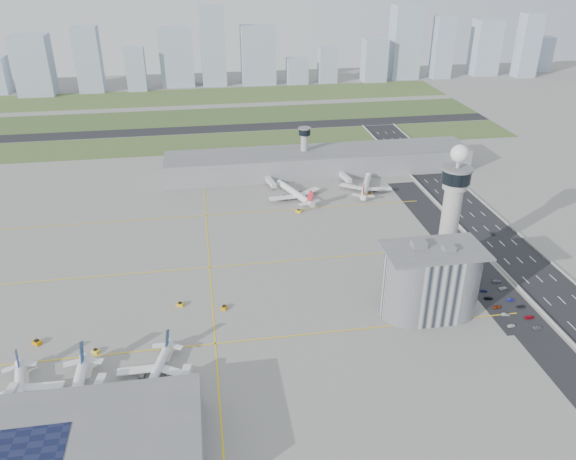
{
  "coord_description": "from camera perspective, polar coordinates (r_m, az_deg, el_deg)",
  "views": [
    {
      "loc": [
        -39.81,
        -211.11,
        143.01
      ],
      "look_at": [
        0.0,
        35.0,
        15.0
      ],
      "focal_mm": 35.0,
      "sensor_mm": 36.0,
      "label": 1
    }
  ],
  "objects": [
    {
      "name": "car_hw_2",
      "position": [
        394.04,
        15.77,
        4.93
      ],
      "size": [
        2.53,
        4.46,
        1.17
      ],
      "primitive_type": "imported",
      "rotation": [
        0.0,
        0.0,
        -0.14
      ],
      "color": "navy",
      "rests_on": "ground"
    },
    {
      "name": "car_lot_10",
      "position": [
        279.09,
        21.01,
        -5.55
      ],
      "size": [
        4.29,
        2.37,
        1.14
      ],
      "primitive_type": "imported",
      "rotation": [
        0.0,
        0.0,
        1.69
      ],
      "color": "silver",
      "rests_on": "ground"
    },
    {
      "name": "tug_3",
      "position": [
        254.05,
        -10.91,
        -7.4
      ],
      "size": [
        3.79,
        3.29,
        1.84
      ],
      "primitive_type": null,
      "rotation": [
        0.0,
        0.0,
        -1.99
      ],
      "color": "gold",
      "rests_on": "ground"
    },
    {
      "name": "barrier_left",
      "position": [
        290.99,
        21.27,
        -4.18
      ],
      "size": [
        0.6,
        500.0,
        1.2
      ],
      "primitive_type": "cube",
      "color": "#9E9E99",
      "rests_on": "ground"
    },
    {
      "name": "skyline_bldg_15",
      "position": [
        740.24,
        19.4,
        17.09
      ],
      "size": [
        30.25,
        24.2,
        63.4
      ],
      "primitive_type": "cube",
      "color": "#9EADC1",
      "rests_on": "ground"
    },
    {
      "name": "car_lot_4",
      "position": [
        274.19,
        19.28,
        -5.85
      ],
      "size": [
        3.39,
        1.78,
        1.1
      ],
      "primitive_type": "imported",
      "rotation": [
        0.0,
        0.0,
        1.42
      ],
      "color": "#151D4F",
      "rests_on": "ground"
    },
    {
      "name": "skyline_bldg_6",
      "position": [
        643.51,
        -15.19,
        15.5
      ],
      "size": [
        20.04,
        16.03,
        45.2
      ],
      "primitive_type": "cube",
      "color": "#9EADC1",
      "rests_on": "ground"
    },
    {
      "name": "airplane_far_a",
      "position": [
        350.79,
        0.67,
        4.18
      ],
      "size": [
        48.81,
        52.56,
        11.92
      ],
      "primitive_type": null,
      "rotation": [
        0.0,
        0.0,
        1.93
      ],
      "color": "white",
      "rests_on": "ground"
    },
    {
      "name": "skyline_bldg_11",
      "position": [
        663.11,
        4.05,
        16.38
      ],
      "size": [
        20.22,
        16.18,
        38.97
      ],
      "primitive_type": "cube",
      "color": "#9EADC1",
      "rests_on": "ground"
    },
    {
      "name": "skyline_bldg_14",
      "position": [
        706.52,
        15.41,
        17.42
      ],
      "size": [
        21.59,
        17.28,
        68.75
      ],
      "primitive_type": "cube",
      "color": "#9EADC1",
      "rests_on": "ground"
    },
    {
      "name": "grass_strip_2",
      "position": [
        608.48,
        -7.26,
        13.38
      ],
      "size": [
        480.0,
        70.0,
        0.08
      ],
      "primitive_type": "cube",
      "color": "#465F2D",
      "rests_on": "ground"
    },
    {
      "name": "ground",
      "position": [
        258.08,
        1.25,
        -6.48
      ],
      "size": [
        1000.0,
        1000.0,
        0.0
      ],
      "primitive_type": "plane",
      "color": "gray"
    },
    {
      "name": "car_lot_11",
      "position": [
        283.34,
        20.44,
        -4.9
      ],
      "size": [
        4.59,
        1.98,
        1.32
      ],
      "primitive_type": "imported",
      "rotation": [
        0.0,
        0.0,
        1.6
      ],
      "color": "slate",
      "rests_on": "ground"
    },
    {
      "name": "parking_lot",
      "position": [
        269.33,
        21.04,
        -6.95
      ],
      "size": [
        20.0,
        44.0,
        0.1
      ],
      "primitive_type": "cube",
      "color": "black",
      "rests_on": "ground"
    },
    {
      "name": "highway",
      "position": [
        298.28,
        23.6,
        -3.98
      ],
      "size": [
        28.0,
        500.0,
        0.1
      ],
      "primitive_type": "cube",
      "color": "black",
      "rests_on": "ground"
    },
    {
      "name": "taxiway_line_h_0",
      "position": [
        230.76,
        -7.39,
        -11.39
      ],
      "size": [
        260.0,
        0.6,
        0.01
      ],
      "primitive_type": "cube",
      "color": "yellow",
      "rests_on": "ground"
    },
    {
      "name": "control_tower",
      "position": [
        268.64,
        16.31,
        2.33
      ],
      "size": [
        14.0,
        14.0,
        64.5
      ],
      "color": "#ADAAA5",
      "rests_on": "ground"
    },
    {
      "name": "skyline_bldg_13",
      "position": [
        695.59,
        11.8,
        18.18
      ],
      "size": [
        32.26,
        25.81,
        81.2
      ],
      "primitive_type": "cube",
      "color": "#9EADC1",
      "rests_on": "ground"
    },
    {
      "name": "car_lot_8",
      "position": [
        268.93,
        22.59,
        -7.18
      ],
      "size": [
        3.64,
        1.73,
        1.2
      ],
      "primitive_type": "imported",
      "rotation": [
        0.0,
        0.0,
        1.48
      ],
      "color": "black",
      "rests_on": "ground"
    },
    {
      "name": "airplane_near_a",
      "position": [
        222.94,
        -25.73,
        -14.37
      ],
      "size": [
        37.36,
        41.24,
        9.85
      ],
      "primitive_type": null,
      "rotation": [
        0.0,
        0.0,
        -1.33
      ],
      "color": "white",
      "rests_on": "ground"
    },
    {
      "name": "grass_strip_0",
      "position": [
        459.38,
        -6.34,
        8.88
      ],
      "size": [
        480.0,
        50.0,
        0.08
      ],
      "primitive_type": "cube",
      "color": "#495E2C",
      "rests_on": "ground"
    },
    {
      "name": "car_lot_2",
      "position": [
        264.88,
        20.45,
        -7.32
      ],
      "size": [
        4.3,
        2.53,
        1.12
      ],
      "primitive_type": "imported",
      "rotation": [
        0.0,
        0.0,
        1.74
      ],
      "color": "maroon",
      "rests_on": "ground"
    },
    {
      "name": "jet_bridge_near_2",
      "position": [
        205.8,
        -10.8,
        -16.36
      ],
      "size": [
        5.39,
        14.31,
        5.7
      ],
      "primitive_type": null,
      "rotation": [
        0.0,
        0.0,
        1.4
      ],
      "color": "silver",
      "rests_on": "ground"
    },
    {
      "name": "jet_bridge_far_0",
      "position": [
        372.99,
        -2.08,
        5.09
      ],
      "size": [
        5.39,
        14.31,
        5.7
      ],
      "primitive_type": null,
      "rotation": [
        0.0,
        0.0,
        -1.4
      ],
      "color": "silver",
      "rests_on": "ground"
    },
    {
      "name": "skyline_bldg_9",
      "position": [
        656.85,
        -3.07,
        17.33
      ],
      "size": [
        36.96,
        29.57,
        62.11
      ],
      "primitive_type": "cube",
      "color": "#9EADC1",
      "rests_on": "ground"
    },
    {
      "name": "skyline_bldg_4",
      "position": [
        657.35,
        -24.42,
        14.99
      ],
      "size": [
        35.81,
        28.65,
        60.36
      ],
      "primitive_type": "cube",
      "color": "#9EADC1",
      "rests_on": "ground"
    },
    {
      "name": "skyline_bldg_17",
      "position": [
        788.16,
        24.31,
        15.97
      ],
      "size": [
        22.64,
        18.11,
        41.06
      ],
      "primitive_type": "cube",
      "color": "#9EADC1",
      "rests_on": "ground"
    },
    {
      "name": "admin_building",
      "position": [
        245.97,
        14.28,
        -5.05
      ],
      "size": [
        42.0,
        24.0,
        33.5
      ],
      "color": "#B2B2B7",
      "rests_on": "ground"
    },
    {
      "name": "tug_1",
      "position": [
        236.54,
        -18.97,
        -11.53
      ],
      "size": [
        3.55,
        3.35,
        1.7
      ],
      "primitive_type": null,
      "rotation": [
        0.0,
        0.0,
        0.94
      ],
      "color": "yellow",
      "rests_on": "ground"
    },
    {
      "name": "taxiway_line_v",
      "position": [
        280.33,
        -7.95,
        -3.79
      ],
      "size": [
        0.6,
        260.0,
        0.01
      ],
      "primitive_type": "cube",
      "color": "yellow",
      "rests_on": "ground"
    },
    {
      "name": "secondary_tower",
      "position": [
        388.2,
        1.68,
        8.51
      ],
      "size": [
        8.6,
        8.6,
        31.9
      ],
      "color": "#ADAAA5",
      "rests_on": "ground"
    },
    {
      "name": "skyline_bldg_7",
      "position": [
        657.97,
        -11.25,
        16.85
      ],
      "size": [
        35.76,
        28.61,
        61.22
      ],
      "primitive_type": "cube",
      "color": "#9EADC1",
      "rests_on": "ground"
    },
    {
      "name": "tug_5",
      "position": [
        359.78,
        8.26,
        3.62
      ],
      "size": [
        3.67,
        3.1,
        1.81
      ],
      "primitive_type": null,
      "rotation": [
        0.0,
        0.0,
        -1.93
      ],
      "color": "orange",
      "rests_on": "ground"
    },
    {
      "name": "taxiway_line_h_2",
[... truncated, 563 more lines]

